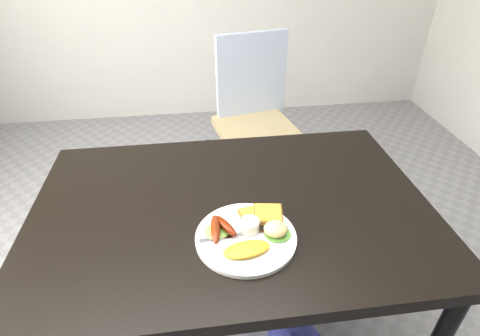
% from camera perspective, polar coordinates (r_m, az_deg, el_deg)
% --- Properties ---
extents(dining_table, '(1.20, 0.80, 0.04)m').
position_cam_1_polar(dining_table, '(1.15, -1.20, -6.30)').
color(dining_table, black).
rests_on(dining_table, ground).
extents(dining_chair, '(0.50, 0.50, 0.05)m').
position_cam_1_polar(dining_chair, '(2.17, 2.45, 5.82)').
color(dining_chair, tan).
rests_on(dining_chair, ground).
extents(person, '(0.58, 0.41, 1.54)m').
position_cam_1_polar(person, '(1.52, 2.64, 6.38)').
color(person, navy).
rests_on(person, ground).
extents(plate, '(0.27, 0.27, 0.01)m').
position_cam_1_polar(plate, '(1.03, 0.90, -10.52)').
color(plate, white).
rests_on(plate, dining_table).
extents(lettuce_left, '(0.09, 0.09, 0.01)m').
position_cam_1_polar(lettuce_left, '(1.03, -3.48, -9.56)').
color(lettuce_left, olive).
rests_on(lettuce_left, plate).
extents(lettuce_right, '(0.08, 0.07, 0.01)m').
position_cam_1_polar(lettuce_right, '(1.03, 5.77, -9.98)').
color(lettuce_right, '#469334').
rests_on(lettuce_right, plate).
extents(omelette, '(0.13, 0.08, 0.02)m').
position_cam_1_polar(omelette, '(0.98, 1.01, -12.27)').
color(omelette, orange).
rests_on(omelette, plate).
extents(sausage_a, '(0.03, 0.11, 0.03)m').
position_cam_1_polar(sausage_a, '(1.01, -3.78, -9.25)').
color(sausage_a, maroon).
rests_on(sausage_a, lettuce_left).
extents(sausage_b, '(0.07, 0.10, 0.02)m').
position_cam_1_polar(sausage_b, '(1.02, -2.20, -8.79)').
color(sausage_b, '#5A0706').
rests_on(sausage_b, lettuce_left).
extents(ramekin, '(0.06, 0.06, 0.03)m').
position_cam_1_polar(ramekin, '(1.03, 1.43, -8.75)').
color(ramekin, white).
rests_on(ramekin, plate).
extents(toast_a, '(0.09, 0.09, 0.01)m').
position_cam_1_polar(toast_a, '(1.07, 2.02, -7.26)').
color(toast_a, olive).
rests_on(toast_a, plate).
extents(toast_b, '(0.09, 0.09, 0.01)m').
position_cam_1_polar(toast_b, '(1.06, 4.29, -7.07)').
color(toast_b, brown).
rests_on(toast_b, toast_a).
extents(potato_salad, '(0.07, 0.06, 0.03)m').
position_cam_1_polar(potato_salad, '(1.01, 5.45, -9.22)').
color(potato_salad, beige).
rests_on(potato_salad, lettuce_right).
extents(fork, '(0.18, 0.03, 0.00)m').
position_cam_1_polar(fork, '(1.02, -1.07, -10.34)').
color(fork, '#ADAFB7').
rests_on(fork, plate).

